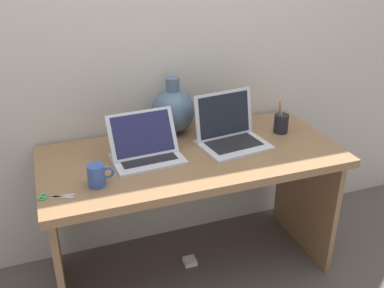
# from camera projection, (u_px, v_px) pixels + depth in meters

# --- Properties ---
(ground_plane) EXTENTS (6.00, 6.00, 0.00)m
(ground_plane) POSITION_uv_depth(u_px,v_px,m) (192.00, 268.00, 2.47)
(ground_plane) COLOR #564C47
(back_wall) EXTENTS (4.40, 0.04, 2.40)m
(back_wall) POSITION_uv_depth(u_px,v_px,m) (167.00, 40.00, 2.27)
(back_wall) COLOR beige
(back_wall) RESTS_ON ground
(desk) EXTENTS (1.47, 0.68, 0.73)m
(desk) POSITION_uv_depth(u_px,v_px,m) (192.00, 180.00, 2.22)
(desk) COLOR olive
(desk) RESTS_ON ground
(laptop_left) EXTENTS (0.34, 0.25, 0.22)m
(laptop_left) POSITION_uv_depth(u_px,v_px,m) (145.00, 147.00, 2.08)
(laptop_left) COLOR silver
(laptop_left) RESTS_ON desk
(laptop_right) EXTENTS (0.36, 0.30, 0.26)m
(laptop_right) POSITION_uv_depth(u_px,v_px,m) (229.00, 131.00, 2.23)
(laptop_right) COLOR silver
(laptop_right) RESTS_ON desk
(green_vase) EXTENTS (0.23, 0.23, 0.30)m
(green_vase) POSITION_uv_depth(u_px,v_px,m) (173.00, 110.00, 2.33)
(green_vase) COLOR slate
(green_vase) RESTS_ON desk
(coffee_mug) EXTENTS (0.12, 0.08, 0.10)m
(coffee_mug) POSITION_uv_depth(u_px,v_px,m) (97.00, 175.00, 1.86)
(coffee_mug) COLOR #335199
(coffee_mug) RESTS_ON desk
(pen_cup) EXTENTS (0.08, 0.08, 0.19)m
(pen_cup) POSITION_uv_depth(u_px,v_px,m) (281.00, 123.00, 2.35)
(pen_cup) COLOR black
(pen_cup) RESTS_ON desk
(scissors) EXTENTS (0.15, 0.08, 0.01)m
(scissors) POSITION_uv_depth(u_px,v_px,m) (50.00, 197.00, 1.79)
(scissors) COLOR #B7B7BC
(scissors) RESTS_ON desk
(power_brick) EXTENTS (0.07, 0.07, 0.03)m
(power_brick) POSITION_uv_depth(u_px,v_px,m) (190.00, 261.00, 2.49)
(power_brick) COLOR white
(power_brick) RESTS_ON ground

